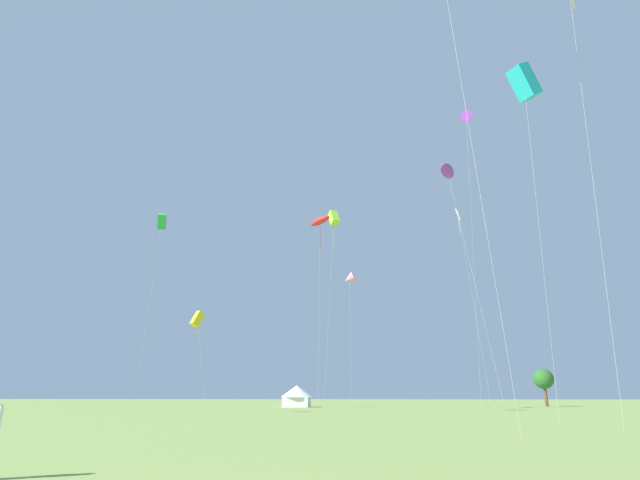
{
  "coord_description": "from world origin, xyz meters",
  "views": [
    {
      "loc": [
        3.59,
        -4.67,
        1.7
      ],
      "look_at": [
        0.0,
        32.0,
        13.46
      ],
      "focal_mm": 27.28,
      "sensor_mm": 36.0,
      "label": 1
    }
  ],
  "objects_px": {
    "kite_lime_box": "(334,218)",
    "kite_purple_parafoil": "(447,171)",
    "kite_green_box": "(162,222)",
    "kite_purple_diamond": "(467,127)",
    "tree_distant_left": "(544,379)",
    "festival_tent_center": "(297,395)",
    "kite_white_diamond": "(459,221)",
    "kite_cyan_box": "(524,83)",
    "kite_pink_delta": "(349,279)",
    "kite_red_parafoil": "(320,221)",
    "kite_yellow_box": "(198,319)"
  },
  "relations": [
    {
      "from": "kite_lime_box",
      "to": "tree_distant_left",
      "type": "relative_size",
      "value": 4.4
    },
    {
      "from": "kite_green_box",
      "to": "kite_white_diamond",
      "type": "bearing_deg",
      "value": -5.31
    },
    {
      "from": "kite_yellow_box",
      "to": "tree_distant_left",
      "type": "bearing_deg",
      "value": 36.11
    },
    {
      "from": "kite_lime_box",
      "to": "kite_white_diamond",
      "type": "bearing_deg",
      "value": -6.76
    },
    {
      "from": "kite_green_box",
      "to": "kite_purple_parafoil",
      "type": "height_order",
      "value": "kite_green_box"
    },
    {
      "from": "festival_tent_center",
      "to": "tree_distant_left",
      "type": "relative_size",
      "value": 0.84
    },
    {
      "from": "kite_yellow_box",
      "to": "kite_cyan_box",
      "type": "bearing_deg",
      "value": -30.6
    },
    {
      "from": "kite_yellow_box",
      "to": "tree_distant_left",
      "type": "xyz_separation_m",
      "value": [
        44.03,
        32.12,
        -5.11
      ]
    },
    {
      "from": "kite_white_diamond",
      "to": "festival_tent_center",
      "type": "xyz_separation_m",
      "value": [
        -21.9,
        16.74,
        -19.97
      ]
    },
    {
      "from": "kite_red_parafoil",
      "to": "kite_pink_delta",
      "type": "height_order",
      "value": "kite_red_parafoil"
    },
    {
      "from": "kite_pink_delta",
      "to": "kite_purple_parafoil",
      "type": "height_order",
      "value": "kite_purple_parafoil"
    },
    {
      "from": "kite_purple_diamond",
      "to": "kite_pink_delta",
      "type": "xyz_separation_m",
      "value": [
        -15.03,
        6.93,
        -17.26
      ]
    },
    {
      "from": "kite_white_diamond",
      "to": "tree_distant_left",
      "type": "relative_size",
      "value": 4.21
    },
    {
      "from": "kite_red_parafoil",
      "to": "kite_purple_parafoil",
      "type": "distance_m",
      "value": 15.79
    },
    {
      "from": "kite_yellow_box",
      "to": "kite_white_diamond",
      "type": "bearing_deg",
      "value": 15.63
    },
    {
      "from": "kite_white_diamond",
      "to": "kite_lime_box",
      "type": "bearing_deg",
      "value": 173.24
    },
    {
      "from": "tree_distant_left",
      "to": "festival_tent_center",
      "type": "bearing_deg",
      "value": -168.84
    },
    {
      "from": "kite_cyan_box",
      "to": "kite_red_parafoil",
      "type": "height_order",
      "value": "kite_cyan_box"
    },
    {
      "from": "kite_green_box",
      "to": "kite_purple_parafoil",
      "type": "xyz_separation_m",
      "value": [
        34.84,
        -21.21,
        -4.24
      ]
    },
    {
      "from": "kite_lime_box",
      "to": "kite_pink_delta",
      "type": "xyz_separation_m",
      "value": [
        1.76,
        2.85,
        -7.33
      ]
    },
    {
      "from": "tree_distant_left",
      "to": "kite_green_box",
      "type": "bearing_deg",
      "value": -159.35
    },
    {
      "from": "kite_red_parafoil",
      "to": "kite_pink_delta",
      "type": "relative_size",
      "value": 1.19
    },
    {
      "from": "kite_lime_box",
      "to": "kite_purple_diamond",
      "type": "relative_size",
      "value": 0.68
    },
    {
      "from": "kite_lime_box",
      "to": "kite_pink_delta",
      "type": "relative_size",
      "value": 1.44
    },
    {
      "from": "kite_green_box",
      "to": "kite_white_diamond",
      "type": "xyz_separation_m",
      "value": [
        38.98,
        -3.62,
        -2.64
      ]
    },
    {
      "from": "kite_pink_delta",
      "to": "kite_white_diamond",
      "type": "relative_size",
      "value": 0.72
    },
    {
      "from": "festival_tent_center",
      "to": "kite_green_box",
      "type": "bearing_deg",
      "value": -142.48
    },
    {
      "from": "kite_green_box",
      "to": "kite_white_diamond",
      "type": "distance_m",
      "value": 39.24
    },
    {
      "from": "kite_red_parafoil",
      "to": "kite_lime_box",
      "type": "bearing_deg",
      "value": 84.51
    },
    {
      "from": "kite_cyan_box",
      "to": "kite_purple_parafoil",
      "type": "distance_m",
      "value": 9.45
    },
    {
      "from": "kite_green_box",
      "to": "kite_purple_diamond",
      "type": "relative_size",
      "value": 0.72
    },
    {
      "from": "kite_purple_diamond",
      "to": "kite_green_box",
      "type": "bearing_deg",
      "value": 171.72
    },
    {
      "from": "kite_yellow_box",
      "to": "kite_purple_parafoil",
      "type": "distance_m",
      "value": 28.55
    },
    {
      "from": "kite_lime_box",
      "to": "kite_white_diamond",
      "type": "distance_m",
      "value": 15.47
    },
    {
      "from": "kite_lime_box",
      "to": "kite_purple_parafoil",
      "type": "bearing_deg",
      "value": -60.14
    },
    {
      "from": "kite_red_parafoil",
      "to": "kite_green_box",
      "type": "relative_size",
      "value": 0.79
    },
    {
      "from": "kite_pink_delta",
      "to": "tree_distant_left",
      "type": "bearing_deg",
      "value": 33.96
    },
    {
      "from": "kite_green_box",
      "to": "kite_lime_box",
      "type": "height_order",
      "value": "kite_green_box"
    },
    {
      "from": "kite_red_parafoil",
      "to": "kite_white_diamond",
      "type": "relative_size",
      "value": 0.86
    },
    {
      "from": "kite_green_box",
      "to": "kite_white_diamond",
      "type": "relative_size",
      "value": 1.09
    },
    {
      "from": "kite_cyan_box",
      "to": "tree_distant_left",
      "type": "height_order",
      "value": "kite_cyan_box"
    },
    {
      "from": "kite_yellow_box",
      "to": "festival_tent_center",
      "type": "relative_size",
      "value": 2.15
    },
    {
      "from": "kite_purple_parafoil",
      "to": "kite_cyan_box",
      "type": "bearing_deg",
      "value": -59.34
    },
    {
      "from": "kite_cyan_box",
      "to": "kite_yellow_box",
      "type": "distance_m",
      "value": 36.64
    },
    {
      "from": "kite_purple_parafoil",
      "to": "kite_yellow_box",
      "type": "bearing_deg",
      "value": 158.76
    },
    {
      "from": "kite_pink_delta",
      "to": "kite_lime_box",
      "type": "bearing_deg",
      "value": -121.7
    },
    {
      "from": "kite_lime_box",
      "to": "tree_distant_left",
      "type": "xyz_separation_m",
      "value": [
        30.59,
        22.27,
        -19.25
      ]
    },
    {
      "from": "kite_red_parafoil",
      "to": "festival_tent_center",
      "type": "relative_size",
      "value": 4.35
    },
    {
      "from": "kite_red_parafoil",
      "to": "kite_pink_delta",
      "type": "distance_m",
      "value": 12.84
    },
    {
      "from": "kite_cyan_box",
      "to": "kite_green_box",
      "type": "distance_m",
      "value": 48.85
    }
  ]
}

